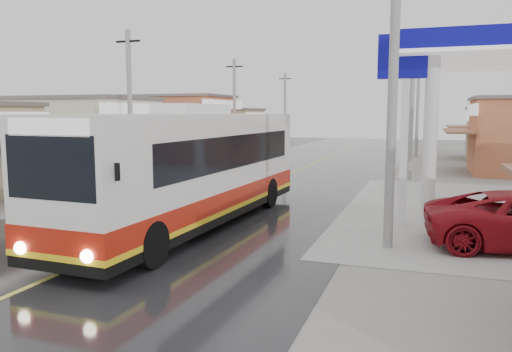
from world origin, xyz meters
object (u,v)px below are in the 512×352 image
at_px(coach_bus, 195,168).
at_px(tricycle_near, 114,163).
at_px(second_bus, 214,148).
at_px(tyre_stack, 133,182).
at_px(cyclist, 186,165).

height_order(coach_bus, tricycle_near, coach_bus).
bearing_deg(tricycle_near, coach_bus, -39.53).
bearing_deg(second_bus, coach_bus, -60.95).
bearing_deg(tyre_stack, tricycle_near, 153.22).
bearing_deg(second_bus, tricycle_near, -123.92).
bearing_deg(coach_bus, tricycle_near, 139.60).
distance_m(coach_bus, cyclist, 12.49).
bearing_deg(cyclist, tyre_stack, -104.54).
relative_size(second_bus, tyre_stack, 11.54).
xyz_separation_m(tricycle_near, tyre_stack, (1.71, -0.86, -0.82)).
distance_m(second_bus, cyclist, 2.02).
relative_size(cyclist, tyre_stack, 2.72).
xyz_separation_m(second_bus, cyclist, (-1.20, -1.34, -0.92)).
xyz_separation_m(coach_bus, tyre_stack, (-6.95, 7.04, -1.70)).
bearing_deg(coach_bus, tyre_stack, 136.62).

